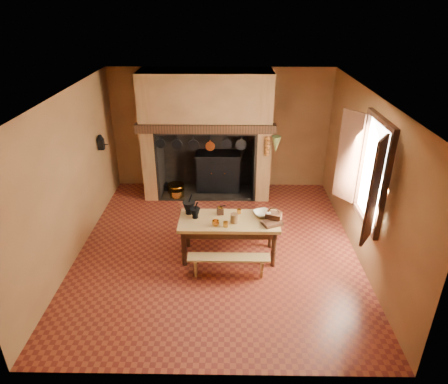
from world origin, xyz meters
name	(u,v)px	position (x,y,z in m)	size (l,w,h in m)	color
floor	(218,248)	(0.00, 0.00, 0.00)	(5.50, 5.50, 0.00)	maroon
ceiling	(216,96)	(0.00, 0.00, 2.80)	(5.50, 5.50, 0.00)	silver
back_wall	(221,129)	(0.00, 2.75, 1.40)	(5.00, 0.02, 2.80)	#98693C
wall_left	(70,178)	(-2.50, 0.00, 1.40)	(0.02, 5.50, 2.80)	#98693C
wall_right	(365,180)	(2.50, 0.00, 1.40)	(0.02, 5.50, 2.80)	#98693C
wall_front	(209,284)	(0.00, -2.75, 1.40)	(5.00, 0.02, 2.80)	#98693C
chimney_breast	(206,117)	(-0.30, 2.31, 1.81)	(2.95, 0.96, 2.80)	#98693C
iron_range	(219,171)	(-0.04, 2.45, 0.48)	(1.12, 0.55, 1.60)	black
hearth_pans	(176,190)	(-1.05, 2.22, 0.09)	(0.51, 0.62, 0.20)	#BC822B
hanging_pans	(204,145)	(-0.34, 1.81, 1.36)	(1.92, 0.29, 0.27)	black
onion_string	(267,147)	(1.00, 1.79, 1.33)	(0.12, 0.10, 0.46)	#9E481D
herb_bunch	(276,144)	(1.18, 1.79, 1.38)	(0.20, 0.20, 0.35)	#55622E
window	(366,173)	(2.35, -0.40, 1.70)	(0.39, 1.75, 1.76)	white
wall_coffee_mill	(101,141)	(-2.42, 1.55, 1.52)	(0.23, 0.16, 0.31)	black
work_table	(229,225)	(0.21, -0.24, 0.62)	(1.71, 0.76, 0.74)	tan
bench_front	(229,261)	(0.21, -0.81, 0.28)	(1.34, 0.23, 0.38)	tan
bench_back	(229,224)	(0.21, 0.33, 0.31)	(1.48, 0.26, 0.42)	tan
mortar_large	(189,207)	(-0.49, -0.03, 0.87)	(0.23, 0.23, 0.39)	black
mortar_small	(195,213)	(-0.37, -0.18, 0.84)	(0.18, 0.18, 0.31)	black
coffee_grinder	(220,211)	(0.05, -0.05, 0.81)	(0.16, 0.13, 0.18)	#351B11
brass_mug_a	(226,224)	(0.15, -0.47, 0.79)	(0.08, 0.08, 0.09)	#BC822B
brass_mug_b	(239,211)	(0.38, -0.02, 0.78)	(0.07, 0.07, 0.08)	#BC822B
mixing_bowl	(262,214)	(0.79, -0.09, 0.78)	(0.29, 0.29, 0.07)	beige
stoneware_crock	(234,218)	(0.30, -0.33, 0.82)	(0.13, 0.13, 0.16)	brown
glass_jar	(268,217)	(0.88, -0.26, 0.81)	(0.08, 0.08, 0.15)	beige
wicker_basket	(273,216)	(0.96, -0.26, 0.82)	(0.30, 0.26, 0.25)	#4B2616
wooden_tray	(272,223)	(0.93, -0.39, 0.77)	(0.32, 0.23, 0.06)	#351B11
brass_cup	(216,223)	(-0.01, -0.45, 0.79)	(0.13, 0.13, 0.10)	#BC822B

